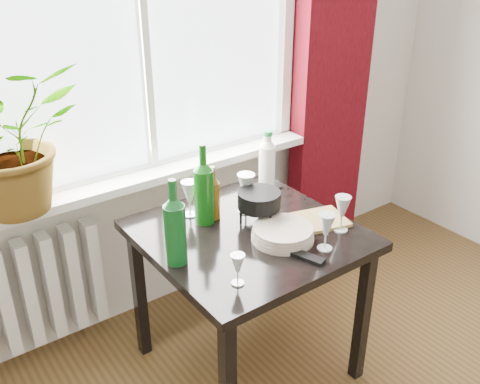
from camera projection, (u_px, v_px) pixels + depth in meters
window at (139, 4)px, 2.32m from camera, size 1.72×0.08×1.62m
windowsill at (159, 172)px, 2.61m from camera, size 1.72×0.20×0.04m
curtain at (334, 48)px, 2.97m from camera, size 0.50×0.12×2.56m
radiator at (17, 298)px, 2.44m from camera, size 0.80×0.10×0.55m
table at (248, 249)px, 2.31m from camera, size 0.85×0.85×0.74m
potted_plant at (11, 140)px, 2.10m from camera, size 0.62×0.56×0.61m
wine_bottle_left at (175, 221)px, 1.99m from camera, size 0.11×0.11×0.36m
wine_bottle_right at (204, 184)px, 2.26m from camera, size 0.09×0.09×0.37m
bottle_amber at (213, 192)px, 2.32m from camera, size 0.06×0.06×0.25m
cleaning_bottle at (267, 158)px, 2.62m from camera, size 0.11×0.11×0.28m
wineglass_front_right at (326, 232)px, 2.11m from camera, size 0.09×0.09×0.16m
wineglass_far_right at (342, 213)px, 2.24m from camera, size 0.09×0.09×0.16m
wineglass_back_center at (246, 193)px, 2.39m from camera, size 0.09×0.09×0.19m
wineglass_back_left at (190, 198)px, 2.36m from camera, size 0.08×0.08×0.17m
wineglass_front_left at (238, 269)px, 1.91m from camera, size 0.07×0.07×0.13m
plate_stack at (283, 233)px, 2.20m from camera, size 0.30×0.30×0.06m
fondue_pot at (259, 207)px, 2.31m from camera, size 0.25×0.23×0.15m
tv_remote at (306, 257)px, 2.08m from camera, size 0.09×0.16×0.02m
cutting_board at (313, 221)px, 2.33m from camera, size 0.33×0.26×0.02m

